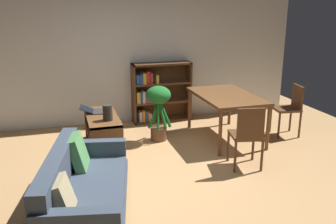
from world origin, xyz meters
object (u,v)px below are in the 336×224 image
fabric_couch (80,185)px  media_console (103,132)px  open_laptop (96,110)px  potted_floor_plant (159,105)px  desk_speaker (108,113)px  bookshelf (157,92)px  dining_table (226,99)px  dining_chair_near (247,133)px  dining_chair_far (290,107)px

fabric_couch → media_console: (0.46, 1.83, -0.05)m
open_laptop → potted_floor_plant: bearing=-8.3°
fabric_couch → desk_speaker: desk_speaker is taller
fabric_couch → media_console: fabric_couch is taller
fabric_couch → potted_floor_plant: potted_floor_plant is taller
open_laptop → bookshelf: bookshelf is taller
dining_table → media_console: bearing=175.3°
media_console → open_laptop: (-0.08, 0.22, 0.29)m
open_laptop → desk_speaker: desk_speaker is taller
desk_speaker → dining_chair_near: 2.07m
fabric_couch → bookshelf: bookshelf is taller
media_console → potted_floor_plant: bearing=4.2°
dining_chair_far → bookshelf: bearing=144.0°
open_laptop → dining_table: size_ratio=0.33×
fabric_couch → dining_chair_near: (2.28, 0.48, 0.20)m
desk_speaker → dining_table: desk_speaker is taller
dining_table → bookshelf: size_ratio=1.27×
dining_table → bookshelf: bearing=123.7°
fabric_couch → dining_chair_far: 3.95m
media_console → dining_chair_near: bearing=-36.6°
fabric_couch → dining_table: dining_table is taller
open_laptop → dining_chair_near: 2.46m
open_laptop → dining_chair_near: (1.89, -1.56, -0.05)m
media_console → dining_chair_near: 2.28m
bookshelf → open_laptop: bearing=-144.4°
media_console → bookshelf: bearing=43.4°
fabric_couch → media_console: bearing=75.8°
fabric_couch → dining_chair_far: (3.64, 1.50, 0.19)m
potted_floor_plant → media_console: bearing=-175.8°
potted_floor_plant → dining_chair_near: bearing=-58.2°
desk_speaker → dining_chair_far: 3.13m
open_laptop → dining_table: (2.13, -0.38, 0.13)m
fabric_couch → potted_floor_plant: size_ratio=2.11×
media_console → potted_floor_plant: (0.94, 0.07, 0.34)m
potted_floor_plant → dining_table: potted_floor_plant is taller
fabric_couch → desk_speaker: (0.52, 1.55, 0.34)m
open_laptop → bookshelf: size_ratio=0.42×
potted_floor_plant → bookshelf: 1.08m
desk_speaker → potted_floor_plant: 0.95m
open_laptop → potted_floor_plant: size_ratio=0.51×
fabric_couch → open_laptop: size_ratio=4.10×
media_console → desk_speaker: (0.06, -0.27, 0.39)m
open_laptop → bookshelf: (1.26, 0.91, 0.00)m
open_laptop → dining_table: bearing=-10.2°
potted_floor_plant → bookshelf: size_ratio=0.81×
media_console → open_laptop: size_ratio=2.37×
open_laptop → dining_chair_far: bearing=-9.5°
dining_chair_far → dining_chair_near: bearing=-143.3°
dining_table → dining_chair_far: 1.16m
dining_chair_near → bookshelf: bookshelf is taller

